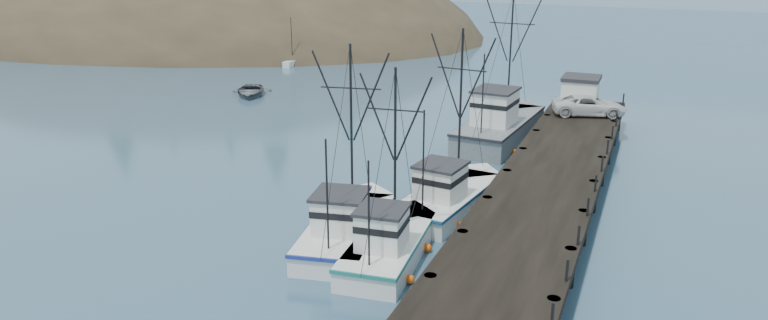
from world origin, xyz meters
TOP-DOWN VIEW (x-y plane):
  - ground at (0.00, 0.00)m, footprint 400.00×400.00m
  - pier at (14.00, 16.00)m, footprint 6.00×44.00m
  - headland at (-74.95, 78.61)m, footprint 134.80×78.00m
  - distant_ridge at (10.00, 170.00)m, footprint 360.00×40.00m
  - moored_sailboats at (-36.01, 54.43)m, footprint 20.29×15.03m
  - trawler_near at (7.68, 5.66)m, footprint 3.95×9.81m
  - trawler_mid at (4.76, 6.90)m, footprint 5.30×11.03m
  - trawler_far at (8.58, 13.39)m, footprint 4.71×10.88m
  - work_vessel at (8.04, 29.23)m, footprint 5.23×14.23m
  - pier_shed at (13.52, 34.00)m, footprint 3.00×3.20m
  - pickup_truck at (14.48, 32.20)m, footprint 6.35×4.22m
  - motorboat at (-20.02, 35.69)m, footprint 6.47×7.22m

SIDE VIEW (x-z plane):
  - headland at x=-74.95m, z-range -30.05..20.95m
  - ground at x=0.00m, z-range 0.00..0.00m
  - distant_ridge at x=10.00m, z-range -13.00..13.00m
  - motorboat at x=-20.02m, z-range -0.62..0.62m
  - moored_sailboats at x=-36.01m, z-range -2.84..3.51m
  - trawler_mid at x=4.76m, z-range -4.63..6.27m
  - trawler_near at x=7.68m, z-range -4.23..5.87m
  - trawler_far at x=8.58m, z-range -4.74..6.38m
  - work_vessel at x=8.04m, z-range -4.80..7.26m
  - pier at x=14.00m, z-range 0.69..2.69m
  - pickup_truck at x=14.48m, z-range 2.00..3.62m
  - pier_shed at x=13.52m, z-range 2.02..4.82m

